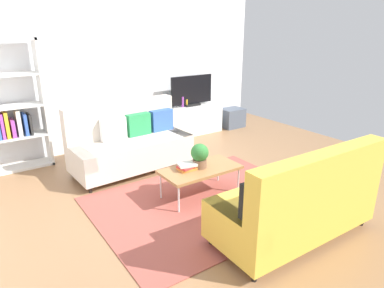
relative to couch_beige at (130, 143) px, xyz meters
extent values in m
plane|color=#936B47|center=(0.42, -1.39, -0.45)|extent=(7.68, 7.68, 0.00)
cube|color=silver|center=(0.42, 1.41, 1.00)|extent=(6.40, 0.12, 2.90)
cube|color=#9E4C42|center=(0.34, -1.62, -0.45)|extent=(2.90, 2.20, 0.01)
cube|color=beige|center=(-0.01, -0.07, -0.13)|extent=(1.94, 0.94, 0.44)
cube|color=beige|center=(-0.03, 0.25, 0.37)|extent=(1.91, 0.30, 0.56)
cube|color=beige|center=(0.84, -0.03, -0.02)|extent=(0.25, 0.85, 0.22)
cube|color=beige|center=(-0.86, -0.12, -0.02)|extent=(0.25, 0.85, 0.22)
cylinder|color=black|center=(0.88, -0.37, -0.40)|extent=(0.05, 0.05, 0.10)
cylinder|color=black|center=(-0.86, -0.46, -0.40)|extent=(0.05, 0.05, 0.10)
cylinder|color=black|center=(0.84, 0.31, -0.40)|extent=(0.05, 0.05, 0.10)
cylinder|color=black|center=(-0.90, 0.22, -0.40)|extent=(0.05, 0.05, 0.10)
cube|color=#3359B2|center=(0.65, 0.10, 0.27)|extent=(0.41, 0.16, 0.36)
cube|color=#288C4C|center=(0.20, 0.08, 0.27)|extent=(0.41, 0.16, 0.36)
cube|color=white|center=(-0.25, 0.05, 0.27)|extent=(0.41, 0.16, 0.36)
cube|color=gold|center=(0.69, -2.77, -0.13)|extent=(1.91, 0.87, 0.44)
cube|color=gold|center=(0.69, -3.09, 0.37)|extent=(1.90, 0.23, 0.56)
cube|color=gold|center=(-0.16, -2.76, -0.02)|extent=(0.21, 0.84, 0.22)
cube|color=gold|center=(1.54, -2.79, -0.02)|extent=(0.21, 0.84, 0.22)
cylinder|color=black|center=(-0.17, -2.42, -0.40)|extent=(0.05, 0.05, 0.10)
cylinder|color=black|center=(1.57, -2.45, -0.40)|extent=(0.05, 0.05, 0.10)
cylinder|color=black|center=(-0.18, -3.10, -0.40)|extent=(0.05, 0.05, 0.10)
cylinder|color=black|center=(1.56, -3.13, -0.40)|extent=(0.05, 0.05, 0.10)
cube|color=black|center=(0.02, -2.90, 0.27)|extent=(0.40, 0.15, 0.36)
cube|color=#9E7042|center=(0.39, -1.42, -0.05)|extent=(1.10, 0.56, 0.04)
cylinder|color=silver|center=(-0.11, -1.19, -0.26)|extent=(0.02, 0.02, 0.38)
cylinder|color=silver|center=(0.89, -1.19, -0.26)|extent=(0.02, 0.02, 0.38)
cylinder|color=silver|center=(-0.11, -1.65, -0.26)|extent=(0.02, 0.02, 0.38)
cylinder|color=silver|center=(0.89, -1.65, -0.26)|extent=(0.02, 0.02, 0.38)
cube|color=silver|center=(1.93, 1.07, -0.13)|extent=(1.40, 0.44, 0.64)
cube|color=black|center=(1.93, 1.05, 0.21)|extent=(0.36, 0.20, 0.04)
cube|color=black|center=(1.93, 1.05, 0.53)|extent=(1.00, 0.05, 0.60)
cube|color=white|center=(-1.04, 1.09, 0.60)|extent=(0.04, 0.36, 2.10)
cube|color=white|center=(-1.57, 1.09, -0.43)|extent=(1.10, 0.36, 0.04)
cube|color=white|center=(-1.57, 1.09, 0.10)|extent=(1.02, 0.36, 0.03)
cube|color=white|center=(-1.57, 1.09, 0.60)|extent=(1.02, 0.36, 0.03)
cube|color=white|center=(-1.57, 1.09, 1.10)|extent=(1.02, 0.36, 0.03)
cube|color=purple|center=(-1.69, 1.09, 0.32)|extent=(0.05, 0.29, 0.41)
cube|color=gold|center=(-1.63, 1.09, 0.33)|extent=(0.05, 0.29, 0.42)
cube|color=purple|center=(-1.55, 1.09, 0.26)|extent=(0.06, 0.29, 0.29)
cube|color=silver|center=(-1.45, 1.09, 0.33)|extent=(0.06, 0.29, 0.43)
cube|color=#3359B2|center=(-1.36, 1.09, 0.29)|extent=(0.05, 0.29, 0.35)
cube|color=#262626|center=(-1.29, 1.09, 0.28)|extent=(0.04, 0.29, 0.33)
cube|color=#4C5666|center=(3.03, 0.97, -0.23)|extent=(0.52, 0.40, 0.44)
cylinder|color=brown|center=(0.40, -1.40, 0.03)|extent=(0.19, 0.19, 0.12)
sphere|color=#2D7233|center=(0.40, -1.40, 0.19)|extent=(0.25, 0.25, 0.25)
cube|color=orange|center=(0.21, -1.37, -0.02)|extent=(0.24, 0.18, 0.03)
cube|color=red|center=(0.21, -1.37, 0.02)|extent=(0.27, 0.22, 0.03)
cube|color=silver|center=(0.21, -1.37, 0.04)|extent=(0.27, 0.23, 0.03)
cylinder|color=#33B29E|center=(1.35, 1.12, 0.28)|extent=(0.12, 0.12, 0.19)
cylinder|color=silver|center=(1.53, 1.12, 0.28)|extent=(0.10, 0.10, 0.19)
cylinder|color=purple|center=(1.69, 1.03, 0.30)|extent=(0.05, 0.05, 0.22)
cylinder|color=gold|center=(1.79, 1.03, 0.26)|extent=(0.04, 0.04, 0.15)
camera|label=1|loc=(-2.14, -4.93, 1.82)|focal=31.99mm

